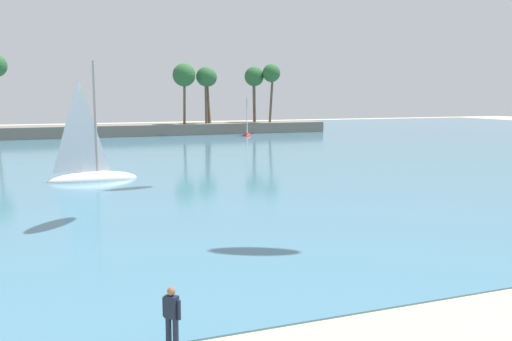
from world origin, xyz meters
TOP-DOWN VIEW (x-y plane):
  - sea at (0.00, 66.53)m, footprint 220.00×116.23m
  - palm_headland at (2.17, 84.56)m, footprint 83.18×6.09m
  - person_at_waterline at (-2.69, 8.15)m, footprint 0.39×0.44m
  - sailboat_near_shore at (-1.90, 38.25)m, footprint 6.69×2.28m
  - sailboat_toward_headland at (25.76, 77.89)m, footprint 2.73×4.64m

SIDE VIEW (x-z plane):
  - sea at x=0.00m, z-range 0.00..0.06m
  - sailboat_toward_headland at x=25.76m, z-range -2.58..3.86m
  - person_at_waterline at x=-2.69m, z-range 0.06..1.73m
  - sailboat_near_shore at x=-1.90m, z-range -3.87..5.72m
  - palm_headland at x=2.17m, z-range -3.20..9.12m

